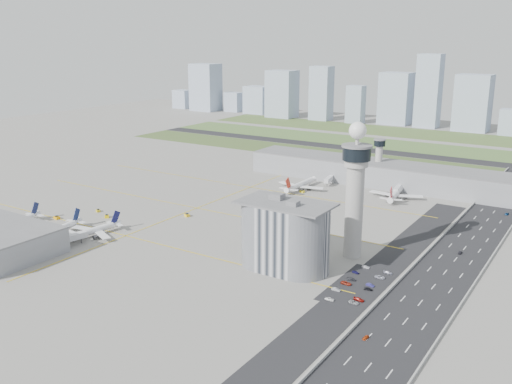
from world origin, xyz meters
The scene contains 60 objects.
ground centered at (0.00, 0.00, 0.00)m, with size 1000.00×1000.00×0.00m, color gray.
grass_strip_0 centered at (-20.00, 225.00, 0.04)m, with size 480.00×50.00×0.08m, color #3A5528.
grass_strip_1 centered at (-20.00, 300.00, 0.04)m, with size 480.00×60.00×0.08m, color #496C33.
grass_strip_2 centered at (-20.00, 380.00, 0.04)m, with size 480.00×70.00×0.08m, color #465C2C.
runway centered at (-20.00, 262.00, 0.06)m, with size 480.00×22.00×0.10m, color black.
highway centered at (115.00, 0.00, 0.05)m, with size 28.00×500.00×0.10m, color black.
barrier_left centered at (101.00, 0.00, 0.60)m, with size 0.60×500.00×1.20m, color #9E9E99.
barrier_right centered at (129.00, 0.00, 0.60)m, with size 0.60×500.00×1.20m, color #9E9E99.
landside_road centered at (90.00, -10.00, 0.04)m, with size 18.00×260.00×0.08m, color black.
parking_lot centered at (88.00, -22.00, 0.05)m, with size 20.00×44.00×0.10m, color black.
taxiway_line_h_0 centered at (-40.00, -30.00, 0.01)m, with size 260.00×0.60×0.01m, color yellow.
taxiway_line_h_1 centered at (-40.00, 30.00, 0.01)m, with size 260.00×0.60×0.01m, color yellow.
taxiway_line_h_2 centered at (-40.00, 90.00, 0.01)m, with size 260.00×0.60×0.01m, color yellow.
taxiway_line_v centered at (-40.00, 30.00, 0.01)m, with size 0.60×260.00×0.01m, color yellow.
control_tower centered at (72.00, 8.00, 35.04)m, with size 14.00×14.00×64.50m.
secondary_tower centered at (30.00, 150.00, 18.80)m, with size 8.60×8.60×31.90m.
admin_building centered at (51.99, -22.00, 15.30)m, with size 42.00×24.00×33.50m.
terminal_pier centered at (40.00, 148.00, 7.90)m, with size 210.00×32.00×15.80m.
airplane_near_a centered at (-100.63, -53.77, 5.13)m, with size 36.63×31.13×10.26m, color white, non-canonical shape.
airplane_near_b centered at (-70.36, -49.88, 5.23)m, with size 37.38×31.77×10.47m, color white, non-canonical shape.
airplane_near_c centered at (-54.39, -40.50, 5.07)m, with size 36.22×30.79×10.14m, color white, non-canonical shape.
airplane_far_a centered at (-8.17, 105.29, 5.68)m, with size 40.56×34.47×11.36m, color white, non-canonical shape.
airplane_far_b centered at (54.83, 118.70, 5.71)m, with size 40.79×34.67×11.42m, color white, non-canonical shape.
jet_bridge_near_1 centered at (-83.00, -61.00, 2.85)m, with size 14.00×3.00×5.70m, color silver, non-canonical shape.
jet_bridge_near_2 centered at (-53.00, -61.00, 2.85)m, with size 14.00×3.00×5.70m, color silver, non-canonical shape.
jet_bridge_far_0 centered at (2.00, 132.00, 2.85)m, with size 14.00×3.00×5.70m, color silver, non-canonical shape.
jet_bridge_far_1 centered at (52.00, 132.00, 2.85)m, with size 14.00×3.00×5.70m, color silver, non-canonical shape.
tug_0 centered at (-94.39, -30.66, 1.00)m, with size 2.36×3.43×1.99m, color #FAA506, non-canonical shape.
tug_1 centered at (-85.03, -8.02, 0.87)m, with size 2.05×2.98×1.73m, color gold, non-canonical shape.
tug_2 centered at (-72.12, -13.19, 0.98)m, with size 2.31×3.37×1.96m, color yellow, non-canonical shape.
tug_3 centered at (-34.21, 13.67, 0.98)m, with size 2.31×3.36×1.96m, color yellow, non-canonical shape.
tug_4 centered at (-2.97, 97.20, 0.87)m, with size 2.07×3.00×1.75m, color gold, non-canonical shape.
tug_5 centered at (35.45, 101.73, 0.90)m, with size 2.12×3.09×1.79m, color yellow, non-canonical shape.
car_lot_0 centered at (83.95, -41.27, 0.64)m, with size 1.51×3.75×1.28m, color silver.
car_lot_1 centered at (82.27, -31.70, 0.63)m, with size 1.34×3.85×1.27m, color #A6A9AB.
car_lot_2 centered at (83.21, -23.74, 0.65)m, with size 2.16×4.68×1.30m, color #AD2E1A.
car_lot_3 centered at (83.48, -18.53, 0.56)m, with size 1.58×3.88×1.13m, color #24252B.
car_lot_4 centered at (81.90, -10.52, 0.57)m, with size 1.34×3.33×1.13m, color #15124B.
car_lot_5 centered at (83.33, -2.58, 0.58)m, with size 1.22×3.50×1.15m, color #BBB9C0.
car_lot_6 centered at (93.14, -38.70, 0.59)m, with size 1.95×4.22×1.17m, color #A0A1A6.
car_lot_7 centered at (93.87, -35.30, 0.64)m, with size 1.78×4.38×1.27m, color maroon.
car_lot_8 centered at (93.25, -23.96, 0.61)m, with size 1.43×3.56×1.21m, color black.
car_lot_9 centered at (92.43, -19.85, 0.60)m, with size 1.27×3.63×1.20m, color navy.
car_lot_10 centered at (92.90, -9.93, 0.62)m, with size 2.05×4.45×1.24m, color #AEB0C2.
car_lot_11 centered at (94.13, -3.24, 0.58)m, with size 1.63×4.02×1.17m, color #9193A7.
car_hw_0 centered at (107.49, -61.69, 0.56)m, with size 1.33×3.31×1.13m, color #A3360F.
car_hw_1 centered at (114.81, 39.02, 0.57)m, with size 1.21×3.47×1.14m, color black.
car_hw_2 centered at (122.35, 118.59, 0.55)m, with size 1.83×3.97×1.10m, color navy.
car_hw_4 centered at (108.07, 178.73, 0.63)m, with size 1.50×3.72×1.27m, color #9D9DAE.
skyline_bldg_0 centered at (-377.77, 421.70, 13.25)m, with size 24.05×19.24×26.50m, color #9EADC1.
skyline_bldg_1 centered at (-331.22, 417.61, 32.80)m, with size 37.63×30.10×65.60m, color #9EADC1.
skyline_bldg_2 centered at (-291.25, 430.16, 13.39)m, with size 22.81×18.25×26.79m, color #9EADC1.
skyline_bldg_3 centered at (-252.58, 431.35, 18.47)m, with size 32.30×25.84×36.93m, color #9EADC1.
skyline_bldg_4 centered at (-204.47, 415.19, 30.18)m, with size 35.81×28.65×60.36m, color #9EADC1.
skyline_bldg_5 centered at (-150.11, 419.66, 33.44)m, with size 25.49×20.39×66.89m, color #9EADC1.
skyline_bldg_6 centered at (-102.68, 417.90, 22.60)m, with size 20.04×16.03×45.20m, color #9EADC1.
skyline_bldg_7 centered at (-59.44, 436.89, 30.61)m, with size 35.76×28.61×61.22m, color #9EADC1.
skyline_bldg_8 centered at (-19.42, 431.56, 41.69)m, with size 26.33×21.06×83.39m, color #9EADC1.
skyline_bldg_9 centered at (30.27, 432.32, 31.06)m, with size 36.96×29.57×62.11m, color #9EADC1.
skyline_bldg_10 centered at (73.27, 423.68, 13.87)m, with size 23.01×18.41×27.75m, color #9EADC1.
Camera 1 is at (171.46, -231.45, 101.10)m, focal length 40.00 mm.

